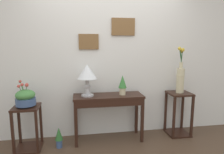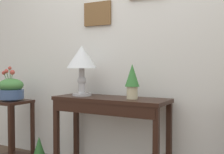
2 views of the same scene
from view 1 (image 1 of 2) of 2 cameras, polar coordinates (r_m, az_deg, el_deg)
The scene contains 9 objects.
back_wall_with_art at distance 3.35m, azimuth -1.20°, elevation 6.95°, with size 9.00×0.13×2.80m.
console_table at distance 3.18m, azimuth -1.00°, elevation -7.31°, with size 1.09×0.39×0.75m.
table_lamp at distance 3.07m, azimuth -7.09°, elevation 0.95°, with size 0.30×0.30×0.49m.
potted_plant_on_console at distance 3.16m, azimuth 3.02°, elevation -1.99°, with size 0.13×0.13×0.31m.
pedestal_stand_left at distance 3.27m, azimuth -22.85°, elevation -13.19°, with size 0.36×0.36×0.66m.
planter_bowl_wide_left at distance 3.13m, azimuth -23.40°, elevation -5.39°, with size 0.28×0.28×0.38m.
pedestal_stand_right at distance 3.66m, azimuth 18.35°, elevation -9.85°, with size 0.36×0.36×0.74m.
flower_vase_tall_right at distance 3.50m, azimuth 18.88°, elevation 0.14°, with size 0.15×0.14×0.76m.
potted_plant_floor at distance 3.22m, azimuth -14.86°, elevation -16.06°, with size 0.12×0.12×0.32m.
Camera 1 is at (-0.48, -1.95, 1.55)m, focal length 32.14 mm.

